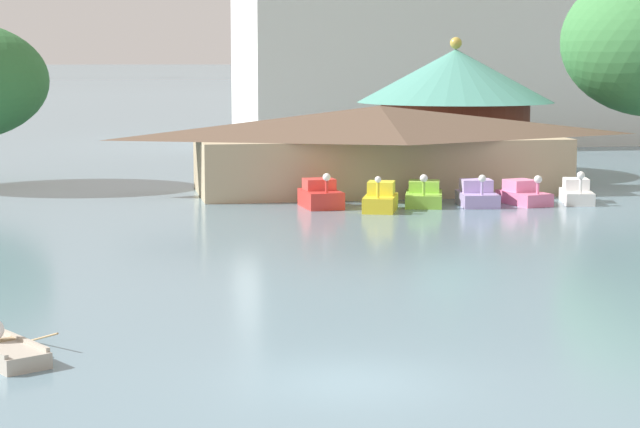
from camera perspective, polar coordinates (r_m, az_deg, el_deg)
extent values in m
plane|color=slate|center=(25.31, 1.44, -8.31)|extent=(2000.00, 2000.00, 0.00)
cube|color=#ADA393|center=(28.76, -15.03, -5.73)|extent=(2.04, 3.50, 0.10)
cylinder|color=tan|center=(29.05, -13.47, -5.93)|extent=(0.80, 1.37, 0.53)
cube|color=red|center=(54.06, 0.04, 0.75)|extent=(1.83, 2.66, 0.80)
cube|color=#E8423C|center=(54.29, -0.04, 1.48)|extent=(1.47, 1.25, 0.52)
cylinder|color=red|center=(53.01, 0.33, 1.34)|extent=(0.14, 0.14, 0.54)
sphere|color=white|center=(52.96, 0.33, 1.83)|extent=(0.36, 0.36, 0.36)
cube|color=yellow|center=(52.89, 2.99, 0.53)|extent=(2.18, 2.93, 0.71)
cube|color=yellow|center=(53.13, 3.03, 1.28)|extent=(1.51, 1.51, 0.62)
cylinder|color=yellow|center=(51.77, 2.87, 1.16)|extent=(0.14, 0.14, 0.70)
sphere|color=white|center=(51.71, 2.88, 1.71)|extent=(0.29, 0.29, 0.29)
cube|color=#8CCC3F|center=(54.97, 5.14, 0.74)|extent=(2.46, 3.33, 0.62)
cube|color=#A0E24F|center=(55.27, 5.15, 1.38)|extent=(1.76, 1.69, 0.53)
cylinder|color=#8CCC3F|center=(53.71, 5.13, 1.24)|extent=(0.14, 0.14, 0.62)
sphere|color=white|center=(53.66, 5.13, 1.77)|extent=(0.37, 0.37, 0.37)
cube|color=#B299D8|center=(55.17, 7.75, 0.73)|extent=(1.97, 2.82, 0.63)
cube|color=#C8ADF0|center=(55.43, 7.70, 1.40)|extent=(1.55, 1.35, 0.59)
cylinder|color=#B299D8|center=(54.07, 7.99, 1.25)|extent=(0.14, 0.14, 0.61)
sphere|color=white|center=(54.02, 8.00, 1.75)|extent=(0.35, 0.35, 0.35)
cube|color=pink|center=(56.09, 10.01, 0.78)|extent=(2.09, 3.05, 0.60)
cube|color=pink|center=(56.31, 9.83, 1.40)|extent=(1.51, 1.51, 0.55)
cylinder|color=pink|center=(55.11, 10.67, 1.23)|extent=(0.14, 0.14, 0.51)
sphere|color=white|center=(55.07, 10.69, 1.69)|extent=(0.38, 0.38, 0.38)
cube|color=white|center=(57.13, 12.53, 0.84)|extent=(2.03, 3.14, 0.59)
cube|color=white|center=(57.42, 12.49, 1.45)|extent=(1.43, 1.55, 0.55)
cylinder|color=white|center=(55.92, 12.71, 1.34)|extent=(0.14, 0.14, 0.67)
sphere|color=white|center=(55.86, 12.73, 1.87)|extent=(0.37, 0.37, 0.37)
cube|color=tan|center=(60.31, 2.93, 2.45)|extent=(18.75, 7.20, 2.86)
pyramid|color=brown|center=(60.14, 2.95, 4.58)|extent=(20.25, 8.28, 1.62)
cylinder|color=brown|center=(69.17, 6.64, 3.70)|extent=(8.78, 8.78, 4.32)
cone|color=teal|center=(69.01, 6.68, 6.78)|extent=(11.62, 11.62, 3.11)
sphere|color=#B7993D|center=(69.00, 6.71, 8.36)|extent=(0.70, 0.70, 0.70)
cube|color=silver|center=(98.20, 6.68, 8.21)|extent=(35.63, 18.28, 15.70)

